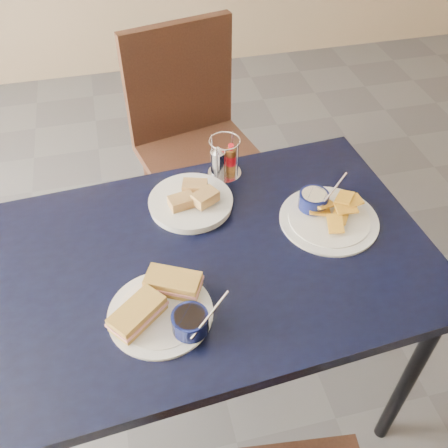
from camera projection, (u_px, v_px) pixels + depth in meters
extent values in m
plane|color=#4B4A4F|center=(217.00, 365.00, 1.98)|extent=(6.00, 6.00, 0.00)
cube|color=black|center=(217.00, 258.00, 1.41)|extent=(1.26, 0.89, 0.04)
cylinder|color=black|center=(406.00, 384.00, 1.54)|extent=(0.04, 0.04, 0.71)
cylinder|color=black|center=(59.00, 286.00, 1.81)|extent=(0.04, 0.04, 0.71)
cylinder|color=black|center=(328.00, 238.00, 1.98)|extent=(0.04, 0.04, 0.71)
cube|color=black|center=(201.00, 159.00, 2.14)|extent=(0.56, 0.54, 0.04)
cylinder|color=black|center=(169.00, 236.00, 2.17)|extent=(0.04, 0.04, 0.46)
cylinder|color=black|center=(253.00, 222.00, 2.23)|extent=(0.04, 0.04, 0.46)
cylinder|color=black|center=(157.00, 184.00, 2.41)|extent=(0.04, 0.04, 0.46)
cylinder|color=black|center=(233.00, 172.00, 2.47)|extent=(0.04, 0.04, 0.46)
cube|color=black|center=(190.00, 79.00, 2.09)|extent=(0.47, 0.15, 0.49)
cylinder|color=white|center=(160.00, 313.00, 1.25)|extent=(0.27, 0.27, 0.01)
cylinder|color=white|center=(160.00, 312.00, 1.25)|extent=(0.22, 0.22, 0.00)
cube|color=gold|center=(138.00, 314.00, 1.21)|extent=(0.15, 0.14, 0.04)
cube|color=#DF8F88|center=(138.00, 315.00, 1.22)|extent=(0.16, 0.15, 0.01)
cube|color=gold|center=(173.00, 283.00, 1.28)|extent=(0.16, 0.13, 0.04)
cube|color=#DF8F88|center=(173.00, 284.00, 1.28)|extent=(0.16, 0.13, 0.01)
cylinder|color=#090E36|center=(190.00, 322.00, 1.19)|extent=(0.09, 0.09, 0.05)
cylinder|color=black|center=(190.00, 318.00, 1.18)|extent=(0.08, 0.08, 0.01)
cylinder|color=silver|center=(210.00, 315.00, 1.16)|extent=(0.11, 0.07, 0.08)
cylinder|color=white|center=(329.00, 220.00, 1.49)|extent=(0.29, 0.29, 0.01)
cylinder|color=white|center=(329.00, 218.00, 1.48)|extent=(0.24, 0.24, 0.00)
cube|color=gold|center=(310.00, 206.00, 1.52)|extent=(0.07, 0.08, 0.03)
cube|color=gold|center=(319.00, 212.00, 1.49)|extent=(0.07, 0.06, 0.02)
cube|color=gold|center=(335.00, 226.00, 1.44)|extent=(0.06, 0.07, 0.02)
cube|color=gold|center=(340.00, 216.00, 1.46)|extent=(0.07, 0.08, 0.02)
cube|color=gold|center=(323.00, 206.00, 1.49)|extent=(0.08, 0.06, 0.03)
cube|color=gold|center=(312.00, 199.00, 1.51)|extent=(0.08, 0.07, 0.02)
cube|color=gold|center=(346.00, 209.00, 1.47)|extent=(0.07, 0.05, 0.01)
cube|color=gold|center=(351.00, 203.00, 1.48)|extent=(0.07, 0.05, 0.02)
cube|color=gold|center=(344.00, 199.00, 1.49)|extent=(0.08, 0.08, 0.02)
cylinder|color=#090E36|center=(314.00, 200.00, 1.50)|extent=(0.09, 0.09, 0.05)
cylinder|color=beige|center=(314.00, 196.00, 1.49)|extent=(0.08, 0.08, 0.01)
cylinder|color=silver|center=(332.00, 191.00, 1.47)|extent=(0.11, 0.07, 0.08)
cylinder|color=white|center=(191.00, 203.00, 1.53)|extent=(0.25, 0.25, 0.02)
cylinder|color=white|center=(191.00, 201.00, 1.52)|extent=(0.21, 0.21, 0.00)
cube|color=tan|center=(182.00, 202.00, 1.49)|extent=(0.08, 0.06, 0.03)
cube|color=tan|center=(195.00, 187.00, 1.53)|extent=(0.09, 0.07, 0.03)
cube|color=tan|center=(205.00, 197.00, 1.49)|extent=(0.09, 0.08, 0.03)
cylinder|color=silver|center=(225.00, 173.00, 1.65)|extent=(0.11, 0.11, 0.01)
cylinder|color=silver|center=(232.00, 149.00, 1.63)|extent=(0.01, 0.01, 0.13)
cylinder|color=silver|center=(212.00, 152.00, 1.62)|extent=(0.01, 0.01, 0.13)
cylinder|color=silver|center=(217.00, 164.00, 1.57)|extent=(0.01, 0.01, 0.13)
cylinder|color=silver|center=(237.00, 161.00, 1.58)|extent=(0.01, 0.01, 0.13)
torus|color=silver|center=(225.00, 141.00, 1.56)|extent=(0.10, 0.10, 0.00)
cylinder|color=silver|center=(218.00, 163.00, 1.61)|extent=(0.05, 0.05, 0.08)
cone|color=silver|center=(218.00, 149.00, 1.57)|extent=(0.04, 0.04, 0.02)
cylinder|color=brown|center=(231.00, 160.00, 1.62)|extent=(0.03, 0.03, 0.08)
cylinder|color=#A80911|center=(231.00, 160.00, 1.62)|extent=(0.03, 0.03, 0.03)
cylinder|color=#A80911|center=(231.00, 147.00, 1.58)|extent=(0.02, 0.02, 0.02)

